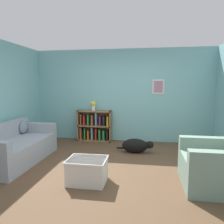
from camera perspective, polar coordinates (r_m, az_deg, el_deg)
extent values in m
plane|color=brown|center=(4.33, -0.87, -14.60)|extent=(14.00, 14.00, 0.00)
cube|color=#7AB7BC|center=(6.26, 2.71, 4.33)|extent=(5.60, 0.10, 2.60)
cube|color=silver|center=(6.16, 12.00, 6.47)|extent=(0.32, 0.02, 0.40)
cube|color=#A37089|center=(6.14, 12.01, 6.47)|extent=(0.24, 0.01, 0.32)
cube|color=#9399A3|center=(5.02, -23.48, -9.45)|extent=(0.90, 1.94, 0.44)
cube|color=#9399A3|center=(5.13, -27.21, -4.71)|extent=(0.16, 1.94, 0.35)
cube|color=#9399A3|center=(5.68, -18.82, -3.85)|extent=(0.90, 0.16, 0.23)
ellipsoid|color=slate|center=(5.62, -22.11, -3.74)|extent=(0.14, 0.30, 0.30)
cube|color=olive|center=(6.41, -8.64, -3.45)|extent=(0.04, 0.29, 0.88)
cube|color=olive|center=(6.19, -0.36, -3.74)|extent=(0.04, 0.29, 0.88)
cube|color=olive|center=(6.41, -4.28, -3.38)|extent=(0.97, 0.02, 0.88)
cube|color=olive|center=(6.37, -4.53, -7.31)|extent=(0.97, 0.29, 0.04)
cube|color=olive|center=(6.28, -4.57, -3.60)|extent=(0.97, 0.29, 0.04)
cube|color=olive|center=(6.22, -4.61, 0.20)|extent=(0.97, 0.29, 0.04)
cube|color=brown|center=(6.42, -7.97, -5.60)|extent=(0.05, 0.22, 0.36)
cube|color=brown|center=(6.34, -7.99, -1.97)|extent=(0.03, 0.22, 0.31)
cube|color=#287A3D|center=(6.39, -6.96, -5.67)|extent=(0.03, 0.22, 0.35)
cube|color=#B22823|center=(6.32, -7.12, -2.13)|extent=(0.04, 0.22, 0.28)
cube|color=orange|center=(6.37, -6.11, -6.02)|extent=(0.04, 0.22, 0.28)
cube|color=#287A3D|center=(6.28, -6.11, -2.03)|extent=(0.04, 0.22, 0.31)
cube|color=#60939E|center=(6.33, -5.09, -5.71)|extent=(0.04, 0.22, 0.36)
cube|color=brown|center=(6.26, -5.11, -2.10)|extent=(0.05, 0.22, 0.30)
cube|color=#B22823|center=(6.31, -4.07, -5.80)|extent=(0.04, 0.22, 0.35)
cube|color=#60939E|center=(6.22, -4.06, -1.84)|extent=(0.04, 0.22, 0.36)
cube|color=#287A3D|center=(6.29, -3.14, -5.97)|extent=(0.05, 0.22, 0.33)
cube|color=#7A2D84|center=(6.21, -3.04, -2.28)|extent=(0.03, 0.22, 0.27)
cube|color=#287A3D|center=(6.27, -2.08, -6.13)|extent=(0.05, 0.22, 0.30)
cube|color=black|center=(6.18, -2.03, -2.33)|extent=(0.05, 0.22, 0.27)
cube|color=black|center=(6.25, -1.12, -6.15)|extent=(0.03, 0.22, 0.30)
cube|color=gold|center=(6.16, -1.05, -2.35)|extent=(0.04, 0.22, 0.27)
cube|color=gray|center=(3.92, 25.14, -13.95)|extent=(0.97, 1.03, 0.47)
cube|color=gray|center=(4.20, 23.80, -7.49)|extent=(0.97, 0.18, 0.22)
cube|color=silver|center=(3.73, -6.48, -14.98)|extent=(0.61, 0.48, 0.40)
cube|color=white|center=(3.66, -6.52, -12.28)|extent=(0.63, 0.51, 0.03)
ellipsoid|color=black|center=(5.26, 6.01, -8.73)|extent=(0.61, 0.30, 0.34)
sphere|color=black|center=(5.25, 9.86, -8.45)|extent=(0.17, 0.17, 0.17)
ellipsoid|color=black|center=(5.36, 2.17, -9.36)|extent=(0.20, 0.05, 0.05)
cylinder|color=silver|center=(6.22, -4.91, 1.03)|extent=(0.11, 0.11, 0.14)
sphere|color=yellow|center=(6.20, -4.92, 2.24)|extent=(0.14, 0.14, 0.14)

